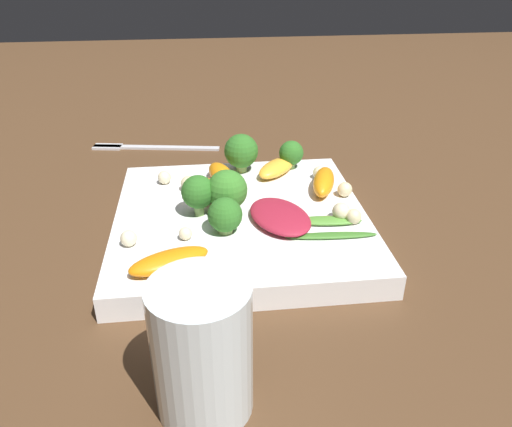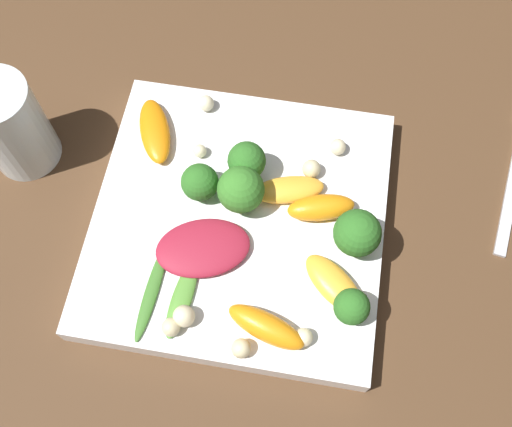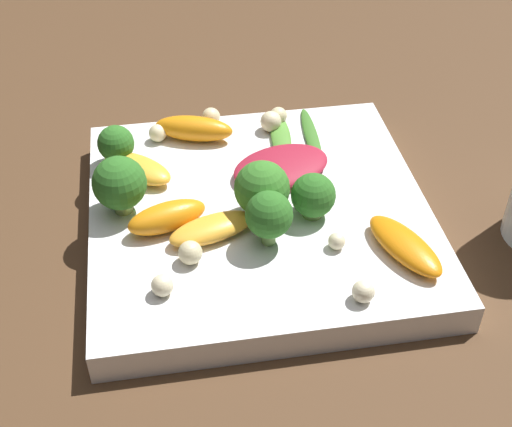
% 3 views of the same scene
% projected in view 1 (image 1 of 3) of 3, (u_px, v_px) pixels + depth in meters
% --- Properties ---
extents(ground_plane, '(2.40, 2.40, 0.00)m').
position_uv_depth(ground_plane, '(241.00, 232.00, 0.55)').
color(ground_plane, '#4C331E').
extents(plate, '(0.27, 0.27, 0.03)m').
position_uv_depth(plate, '(241.00, 222.00, 0.54)').
color(plate, white).
rests_on(plate, ground_plane).
extents(drinking_glass, '(0.07, 0.07, 0.10)m').
position_uv_depth(drinking_glass, '(202.00, 350.00, 0.32)').
color(drinking_glass, silver).
rests_on(drinking_glass, ground_plane).
extents(fork, '(0.19, 0.05, 0.01)m').
position_uv_depth(fork, '(142.00, 146.00, 0.76)').
color(fork, silver).
rests_on(fork, ground_plane).
extents(radicchio_leaf_0, '(0.08, 0.10, 0.01)m').
position_uv_depth(radicchio_leaf_0, '(280.00, 216.00, 0.52)').
color(radicchio_leaf_0, maroon).
rests_on(radicchio_leaf_0, plate).
extents(orange_segment_0, '(0.05, 0.07, 0.02)m').
position_uv_depth(orange_segment_0, '(210.00, 190.00, 0.56)').
color(orange_segment_0, '#FCAD33').
rests_on(orange_segment_0, plate).
extents(orange_segment_1, '(0.08, 0.05, 0.02)m').
position_uv_depth(orange_segment_1, '(169.00, 261.00, 0.44)').
color(orange_segment_1, orange).
rests_on(orange_segment_1, plate).
extents(orange_segment_2, '(0.04, 0.07, 0.02)m').
position_uv_depth(orange_segment_2, '(324.00, 182.00, 0.58)').
color(orange_segment_2, orange).
rests_on(orange_segment_2, plate).
extents(orange_segment_3, '(0.07, 0.07, 0.02)m').
position_uv_depth(orange_segment_3, '(276.00, 168.00, 0.62)').
color(orange_segment_3, '#FCAD33').
rests_on(orange_segment_3, plate).
extents(orange_segment_4, '(0.04, 0.07, 0.02)m').
position_uv_depth(orange_segment_4, '(222.00, 175.00, 0.59)').
color(orange_segment_4, orange).
rests_on(orange_segment_4, plate).
extents(broccoli_floret_0, '(0.04, 0.04, 0.04)m').
position_uv_depth(broccoli_floret_0, '(198.00, 191.00, 0.52)').
color(broccoli_floret_0, '#84AD5B').
rests_on(broccoli_floret_0, plate).
extents(broccoli_floret_1, '(0.03, 0.03, 0.04)m').
position_uv_depth(broccoli_floret_1, '(225.00, 216.00, 0.49)').
color(broccoli_floret_1, '#7A9E51').
rests_on(broccoli_floret_1, plate).
extents(broccoli_floret_2, '(0.04, 0.04, 0.05)m').
position_uv_depth(broccoli_floret_2, '(227.00, 190.00, 0.52)').
color(broccoli_floret_2, '#84AD5B').
rests_on(broccoli_floret_2, plate).
extents(broccoli_floret_3, '(0.04, 0.04, 0.05)m').
position_uv_depth(broccoli_floret_3, '(241.00, 152.00, 0.62)').
color(broccoli_floret_3, '#7A9E51').
rests_on(broccoli_floret_3, plate).
extents(broccoli_floret_4, '(0.03, 0.03, 0.04)m').
position_uv_depth(broccoli_floret_4, '(291.00, 153.00, 0.63)').
color(broccoli_floret_4, '#84AD5B').
rests_on(broccoli_floret_4, plate).
extents(arugula_sprig_0, '(0.09, 0.02, 0.00)m').
position_uv_depth(arugula_sprig_0, '(331.00, 236.00, 0.49)').
color(arugula_sprig_0, '#3D7528').
rests_on(arugula_sprig_0, plate).
extents(arugula_sprig_1, '(0.07, 0.02, 0.01)m').
position_uv_depth(arugula_sprig_1, '(327.00, 221.00, 0.51)').
color(arugula_sprig_1, '#518E33').
rests_on(arugula_sprig_1, plate).
extents(macadamia_nut_0, '(0.02, 0.02, 0.02)m').
position_uv_depth(macadamia_nut_0, '(129.00, 238.00, 0.47)').
color(macadamia_nut_0, beige).
rests_on(macadamia_nut_0, plate).
extents(macadamia_nut_1, '(0.02, 0.02, 0.02)m').
position_uv_depth(macadamia_nut_1, '(345.00, 189.00, 0.57)').
color(macadamia_nut_1, beige).
rests_on(macadamia_nut_1, plate).
extents(macadamia_nut_2, '(0.02, 0.02, 0.02)m').
position_uv_depth(macadamia_nut_2, '(164.00, 177.00, 0.59)').
color(macadamia_nut_2, beige).
rests_on(macadamia_nut_2, plate).
extents(macadamia_nut_3, '(0.02, 0.02, 0.02)m').
position_uv_depth(macadamia_nut_3, '(354.00, 216.00, 0.51)').
color(macadamia_nut_3, beige).
rests_on(macadamia_nut_3, plate).
extents(macadamia_nut_4, '(0.02, 0.02, 0.02)m').
position_uv_depth(macadamia_nut_4, '(341.00, 211.00, 0.52)').
color(macadamia_nut_4, beige).
rests_on(macadamia_nut_4, plate).
extents(macadamia_nut_5, '(0.01, 0.01, 0.01)m').
position_uv_depth(macadamia_nut_5, '(185.00, 234.00, 0.49)').
color(macadamia_nut_5, beige).
rests_on(macadamia_nut_5, plate).
extents(macadamia_nut_6, '(0.02, 0.02, 0.02)m').
position_uv_depth(macadamia_nut_6, '(188.00, 183.00, 0.58)').
color(macadamia_nut_6, beige).
rests_on(macadamia_nut_6, plate).
extents(macadamia_nut_7, '(0.02, 0.02, 0.02)m').
position_uv_depth(macadamia_nut_7, '(319.00, 173.00, 0.61)').
color(macadamia_nut_7, beige).
rests_on(macadamia_nut_7, plate).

